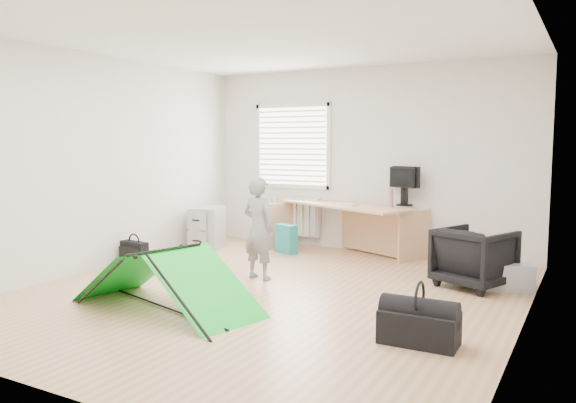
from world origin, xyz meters
The scene contains 18 objects.
ground centered at (0.00, 0.00, 0.00)m, with size 5.50×5.50×0.00m, color tan.
back_wall centered at (0.00, 2.75, 1.35)m, with size 5.00×0.02×2.70m, color silver.
window centered at (-1.20, 2.71, 1.55)m, with size 1.20×0.06×1.20m, color silver.
radiator centered at (-1.20, 2.67, 0.45)m, with size 1.00×0.12×0.60m, color silver.
desk centered at (-0.17, 2.36, 0.36)m, with size 2.12×0.68×0.72m, color tan.
filing_cabinet centered at (-2.14, 1.74, 0.32)m, with size 0.41×0.54×0.63m, color #ADB0B2.
monitor_left centered at (0.64, 2.58, 0.92)m, with size 0.42×0.09×0.40m, color black.
monitor_right centered at (0.68, 2.58, 0.93)m, with size 0.42×0.09×0.41m, color black.
keyboard centered at (-0.11, 2.26, 0.73)m, with size 0.39×0.13×0.02m, color beige.
thermos centered at (0.54, 2.34, 0.85)m, with size 0.07×0.07×0.26m, color #B16370.
office_chair centered at (1.86, 1.32, 0.33)m, with size 0.71×0.73×0.67m, color black.
person centered at (-0.44, 0.49, 0.61)m, with size 0.44×0.29×1.21m, color gray.
kite centered at (-0.58, -0.99, 0.29)m, with size 1.89×0.83×0.59m, color #12C728, non-canonical shape.
storage_crate centered at (2.19, 1.43, 0.14)m, with size 0.51×0.36×0.29m, color #B7BCC0.
tote_bag centered at (-0.91, 2.01, 0.21)m, with size 0.35×0.15×0.42m, color teal.
laptop_bag centered at (-2.24, 0.30, 0.16)m, with size 0.43×0.13×0.32m, color black.
white_box centered at (-0.82, -0.48, 0.05)m, with size 0.09×0.09×0.09m, color silver.
duffel_bag centered at (1.82, -0.74, 0.13)m, with size 0.61×0.31×0.27m, color black.
Camera 1 is at (3.01, -5.05, 1.60)m, focal length 35.00 mm.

